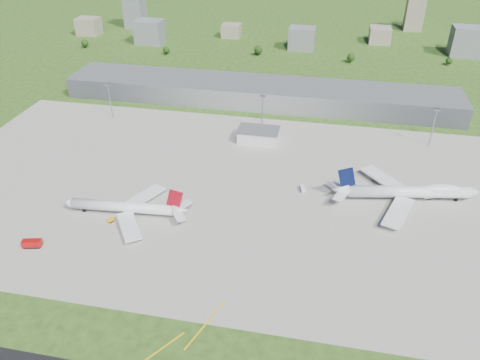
% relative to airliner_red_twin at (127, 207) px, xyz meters
% --- Properties ---
extents(ground, '(1400.00, 1400.00, 0.00)m').
position_rel_airliner_red_twin_xyz_m(ground, '(42.40, 144.30, -4.77)').
color(ground, '#2C4716').
rests_on(ground, ground).
extents(apron, '(360.00, 190.00, 0.08)m').
position_rel_airliner_red_twin_xyz_m(apron, '(52.40, 34.30, -4.73)').
color(apron, gray).
rests_on(apron, ground).
extents(terminal, '(300.00, 42.00, 15.00)m').
position_rel_airliner_red_twin_xyz_m(terminal, '(42.40, 159.30, 2.73)').
color(terminal, gray).
rests_on(terminal, ground).
extents(ops_building, '(26.00, 16.00, 8.00)m').
position_rel_airliner_red_twin_xyz_m(ops_building, '(52.40, 94.30, -0.77)').
color(ops_building, silver).
rests_on(ops_building, ground).
extents(mast_west, '(3.50, 2.00, 25.90)m').
position_rel_airliner_red_twin_xyz_m(mast_west, '(-57.60, 109.30, 12.94)').
color(mast_west, gray).
rests_on(mast_west, ground).
extents(mast_center, '(3.50, 2.00, 25.90)m').
position_rel_airliner_red_twin_xyz_m(mast_center, '(52.40, 109.30, 12.94)').
color(mast_center, gray).
rests_on(mast_center, ground).
extents(mast_east, '(3.50, 2.00, 25.90)m').
position_rel_airliner_red_twin_xyz_m(mast_east, '(162.40, 109.30, 12.94)').
color(mast_east, gray).
rests_on(mast_east, ground).
extents(airliner_red_twin, '(65.26, 50.73, 17.90)m').
position_rel_airliner_red_twin_xyz_m(airliner_red_twin, '(0.00, 0.00, 0.00)').
color(airliner_red_twin, white).
rests_on(airliner_red_twin, ground).
extents(airliner_blue_quad, '(78.14, 60.60, 20.49)m').
position_rel_airliner_red_twin_xyz_m(airliner_blue_quad, '(142.16, 41.55, 0.93)').
color(airliner_blue_quad, white).
rests_on(airliner_blue_quad, ground).
extents(fire_truck, '(9.30, 5.33, 3.86)m').
position_rel_airliner_red_twin_xyz_m(fire_truck, '(-33.98, -32.34, -2.85)').
color(fire_truck, '#A60C0B').
rests_on(fire_truck, ground).
extents(tug_yellow, '(3.80, 4.18, 1.81)m').
position_rel_airliner_red_twin_xyz_m(tug_yellow, '(-6.26, -7.11, -3.83)').
color(tug_yellow, '#EDAA0D').
rests_on(tug_yellow, ground).
extents(van_white_near, '(3.70, 5.55, 2.60)m').
position_rel_airliner_red_twin_xyz_m(van_white_near, '(86.22, 40.09, -3.46)').
color(van_white_near, white).
rests_on(van_white_near, ground).
extents(van_white_far, '(4.54, 3.52, 2.18)m').
position_rel_airliner_red_twin_xyz_m(van_white_far, '(153.15, 45.07, -3.66)').
color(van_white_far, silver).
rests_on(van_white_far, ground).
extents(bldg_far_w, '(24.00, 20.00, 18.00)m').
position_rel_airliner_red_twin_xyz_m(bldg_far_w, '(-177.60, 314.30, 4.23)').
color(bldg_far_w, gray).
rests_on(bldg_far_w, ground).
extents(bldg_w, '(28.00, 22.00, 24.00)m').
position_rel_airliner_red_twin_xyz_m(bldg_w, '(-97.60, 294.30, 7.23)').
color(bldg_w, slate).
rests_on(bldg_w, ground).
extents(bldg_cw, '(20.00, 18.00, 14.00)m').
position_rel_airliner_red_twin_xyz_m(bldg_cw, '(-17.60, 334.30, 2.23)').
color(bldg_cw, gray).
rests_on(bldg_cw, ground).
extents(bldg_c, '(26.00, 20.00, 22.00)m').
position_rel_airliner_red_twin_xyz_m(bldg_c, '(62.40, 304.30, 6.23)').
color(bldg_c, slate).
rests_on(bldg_c, ground).
extents(bldg_ce, '(22.00, 24.00, 16.00)m').
position_rel_airliner_red_twin_xyz_m(bldg_ce, '(142.40, 344.30, 3.23)').
color(bldg_ce, gray).
rests_on(bldg_ce, ground).
extents(bldg_e, '(30.00, 22.00, 28.00)m').
position_rel_airliner_red_twin_xyz_m(bldg_e, '(222.40, 314.30, 9.23)').
color(bldg_e, slate).
rests_on(bldg_e, ground).
extents(bldg_tall_w, '(22.00, 20.00, 44.00)m').
position_rel_airliner_red_twin_xyz_m(bldg_tall_w, '(-137.60, 354.30, 17.23)').
color(bldg_tall_w, slate).
rests_on(bldg_tall_w, ground).
extents(bldg_tall_e, '(20.00, 18.00, 36.00)m').
position_rel_airliner_red_twin_xyz_m(bldg_tall_e, '(182.40, 404.30, 13.23)').
color(bldg_tall_e, gray).
rests_on(bldg_tall_e, ground).
extents(tree_far_w, '(7.20, 7.20, 8.80)m').
position_rel_airliner_red_twin_xyz_m(tree_far_w, '(-157.60, 264.30, 0.42)').
color(tree_far_w, '#382314').
rests_on(tree_far_w, ground).
extents(tree_w, '(6.75, 6.75, 8.25)m').
position_rel_airliner_red_twin_xyz_m(tree_w, '(-67.60, 259.30, 0.09)').
color(tree_w, '#382314').
rests_on(tree_w, ground).
extents(tree_c, '(8.10, 8.10, 9.90)m').
position_rel_airliner_red_twin_xyz_m(tree_c, '(22.40, 274.30, 1.07)').
color(tree_c, '#382314').
rests_on(tree_c, ground).
extents(tree_e, '(7.65, 7.65, 9.35)m').
position_rel_airliner_red_twin_xyz_m(tree_e, '(112.40, 269.30, 0.74)').
color(tree_e, '#382314').
rests_on(tree_e, ground).
extents(tree_far_e, '(6.30, 6.30, 7.70)m').
position_rel_airliner_red_twin_xyz_m(tree_far_e, '(202.40, 279.30, -0.23)').
color(tree_far_e, '#382314').
rests_on(tree_far_e, ground).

